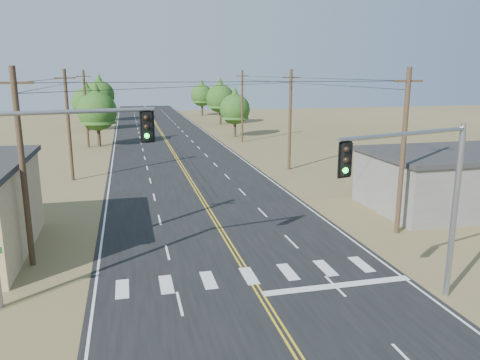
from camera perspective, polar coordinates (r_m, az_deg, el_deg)
name	(u,v)px	position (r m, az deg, el deg)	size (l,w,h in m)	color
road	(189,179)	(43.84, -6.19, 0.16)	(15.00, 200.00, 0.02)	black
building_right	(472,180)	(38.23, 26.45, 0.01)	(15.00, 8.00, 4.00)	gray
utility_pole_left_near	(23,167)	(25.36, -24.98, 1.39)	(1.80, 0.30, 10.00)	#4C3826
utility_pole_left_mid	(69,125)	(44.94, -20.17, 6.36)	(1.80, 0.30, 10.00)	#4C3826
utility_pole_left_far	(86,108)	(64.78, -18.28, 8.30)	(1.80, 0.30, 10.00)	#4C3826
utility_pole_right_near	(403,151)	(29.49, 19.25, 3.35)	(1.80, 0.30, 10.00)	#4C3826
utility_pole_right_mid	(290,119)	(47.39, 6.12, 7.38)	(1.80, 0.30, 10.00)	#4C3826
utility_pole_right_far	(242,106)	(66.51, 0.27, 9.05)	(1.80, 0.30, 10.00)	#4C3826
signal_mast_left	(39,173)	(20.96, -23.25, 0.81)	(6.96, 1.52, 8.33)	gray
signal_mast_right	(426,187)	(20.09, 21.75, -0.82)	(6.56, 2.20, 7.65)	gray
tree_left_near	(97,107)	(65.06, -17.04, 8.48)	(5.11, 5.11, 8.52)	#3F2D1E
tree_left_mid	(87,100)	(84.00, -18.14, 9.26)	(5.06, 5.06, 8.44)	#3F2D1E
tree_left_far	(100,92)	(99.23, -16.75, 10.22)	(5.73, 5.73, 9.55)	#3F2D1E
tree_right_near	(235,106)	(71.93, -0.63, 8.99)	(4.59, 4.59, 7.65)	#3F2D1E
tree_right_mid	(220,96)	(89.50, -2.43, 10.24)	(5.32, 5.32, 8.86)	#3F2D1E
tree_right_far	(202,93)	(108.82, -4.68, 10.51)	(4.98, 4.98, 8.30)	#3F2D1E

